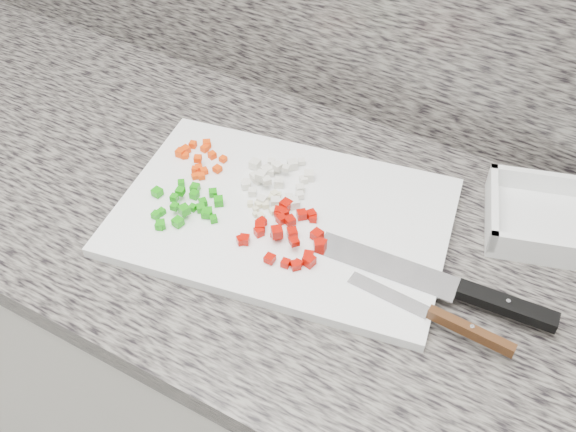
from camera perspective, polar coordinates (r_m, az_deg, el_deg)
name	(u,v)px	position (r m, az deg, el deg)	size (l,w,h in m)	color
cabinet	(267,367)	(1.38, -1.92, -13.30)	(3.92, 0.62, 0.86)	silver
countertop	(260,216)	(1.02, -2.52, -0.04)	(3.96, 0.64, 0.04)	#68635C
cutting_board	(283,216)	(0.98, -0.45, -0.03)	(0.50, 0.33, 0.02)	white
carrot_pile	(199,157)	(1.07, -7.93, 5.21)	(0.09, 0.09, 0.02)	#EA3C05
onion_pile	(276,179)	(1.02, -1.10, 3.30)	(0.12, 0.13, 0.02)	silver
green_pepper_pile	(188,206)	(0.99, -8.91, 0.91)	(0.12, 0.11, 0.02)	#17910D
red_pepper_pile	(288,233)	(0.93, 0.04, -1.50)	(0.12, 0.12, 0.03)	#A40A02
garlic_pile	(265,204)	(0.98, -2.04, 1.07)	(0.05, 0.07, 0.01)	beige
chef_knife	(463,291)	(0.90, 15.33, -6.47)	(0.34, 0.06, 0.02)	white
paring_knife	(449,321)	(0.86, 14.11, -9.08)	(0.23, 0.03, 0.02)	white
tray	(562,223)	(1.05, 23.18, -0.58)	(0.26, 0.22, 0.05)	white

